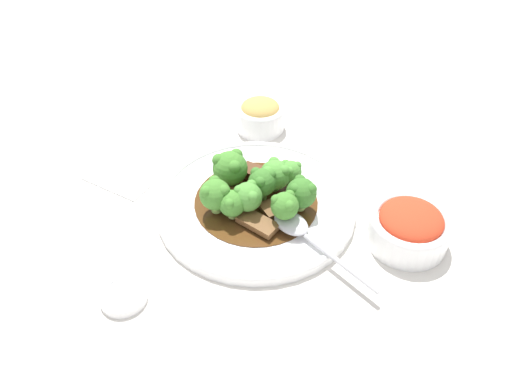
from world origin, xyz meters
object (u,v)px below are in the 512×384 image
Objects in this scene: beef_strip_2 at (277,207)px; beef_strip_3 at (260,175)px; beef_strip_0 at (230,196)px; side_bowl_appetizer at (260,115)px; broccoli_floret_7 at (262,182)px; side_bowl_kimchi at (409,227)px; broccoli_floret_6 at (301,192)px; sauce_dish at (123,296)px; serving_spoon at (299,229)px; broccoli_floret_3 at (275,174)px; broccoli_floret_4 at (232,203)px; beef_strip_1 at (258,223)px; main_plate at (256,203)px; broccoli_floret_8 at (249,197)px; broccoli_floret_0 at (215,194)px; broccoli_floret_2 at (230,168)px; broccoli_floret_5 at (285,206)px; broccoli_floret_1 at (291,171)px.

beef_strip_3 is (-0.05, 0.05, 0.00)m from beef_strip_2.
side_bowl_appetizer is (-0.05, 0.22, 0.01)m from beef_strip_0.
side_bowl_kimchi is (0.22, 0.02, -0.02)m from broccoli_floret_7.
sauce_dish is at bearing -123.19° from broccoli_floret_6.
broccoli_floret_6 reaches higher than serving_spoon.
broccoli_floret_4 is (-0.03, -0.08, -0.00)m from broccoli_floret_3.
beef_strip_0 is 0.83× the size of beef_strip_1.
broccoli_floret_8 is (0.00, -0.03, 0.04)m from main_plate.
serving_spoon is (0.13, 0.01, -0.03)m from broccoli_floret_0.
broccoli_floret_8 reaches higher than sauce_dish.
broccoli_floret_8 is 0.23m from side_bowl_kimchi.
broccoli_floret_7 reaches higher than beef_strip_1.
main_plate is 0.07m from broccoli_floret_2.
broccoli_floret_8 is at bearing -146.02° from beef_strip_2.
side_bowl_kimchi reaches higher than beef_strip_2.
broccoli_floret_3 is 0.83× the size of sauce_dish.
side_bowl_kimchi is (0.17, 0.05, -0.02)m from broccoli_floret_5.
beef_strip_1 is 0.09m from broccoli_floret_3.
beef_strip_1 is at bearing -67.50° from beef_strip_3.
beef_strip_2 is 1.05× the size of broccoli_floret_0.
beef_strip_2 is at bearing 132.69° from broccoli_floret_5.
main_plate is at bearing -173.54° from side_bowl_kimchi.
beef_strip_3 is at bearing -176.95° from broccoli_floret_1.
broccoli_floret_5 is 0.27m from side_bowl_appetizer.
beef_strip_1 is at bearing -40.35° from broccoli_floret_8.
broccoli_floret_5 is at bearing 54.25° from sauce_dish.
broccoli_floret_3 is 1.11× the size of broccoli_floret_4.
broccoli_floret_3 is 0.96× the size of broccoli_floret_7.
broccoli_floret_3 reaches higher than main_plate.
main_plate is at bearing -138.40° from broccoli_floret_7.
broccoli_floret_0 is 1.04× the size of broccoli_floret_6.
side_bowl_appetizer is (-0.15, 0.19, -0.02)m from broccoli_floret_6.
broccoli_floret_2 is (-0.09, -0.03, 0.00)m from broccoli_floret_1.
broccoli_floret_0 is 0.03m from broccoli_floret_4.
beef_strip_1 is at bearing -126.34° from broccoli_floret_6.
beef_strip_2 is at bearing -154.01° from broccoli_floret_6.
broccoli_floret_6 reaches higher than broccoli_floret_3.
broccoli_floret_4 is 0.75× the size of sauce_dish.
broccoli_floret_2 is 0.08m from broccoli_floret_4.
beef_strip_2 is 0.25m from sauce_dish.
broccoli_floret_3 is at bearing 65.17° from main_plate.
beef_strip_0 is 0.07m from beef_strip_3.
side_bowl_kimchi is at bearing 17.55° from broccoli_floret_5.
broccoli_floret_1 is (-0.00, 0.06, 0.03)m from beef_strip_2.
broccoli_floret_2 is at bearing 138.35° from broccoli_floret_8.
beef_strip_1 is at bearing -2.31° from broccoli_floret_0.
broccoli_floret_7 is 0.29× the size of serving_spoon.
broccoli_floret_3 is at bearing -22.14° from beef_strip_3.
beef_strip_2 is 0.51× the size of side_bowl_kimchi.
main_plate is 5.82× the size of broccoli_floret_5.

